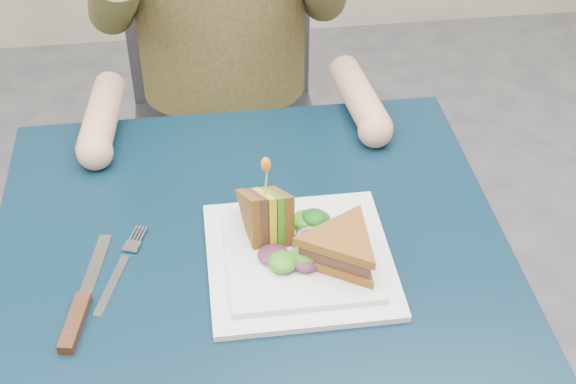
{
  "coord_description": "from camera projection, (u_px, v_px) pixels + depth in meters",
  "views": [
    {
      "loc": [
        -0.06,
        -0.82,
        1.54
      ],
      "look_at": [
        0.06,
        0.03,
        0.82
      ],
      "focal_mm": 50.0,
      "sensor_mm": 36.0,
      "label": 1
    }
  ],
  "objects": [
    {
      "name": "onion_ring",
      "position": [
        310.0,
        241.0,
        1.12
      ],
      "size": [
        0.04,
        0.04,
        0.02
      ],
      "primitive_type": "torus",
      "rotation": [
        0.44,
        0.0,
        0.0
      ],
      "color": "#9E4C7A",
      "rests_on": "plate"
    },
    {
      "name": "plate",
      "position": [
        300.0,
        258.0,
        1.14
      ],
      "size": [
        0.26,
        0.26,
        0.02
      ],
      "color": "white",
      "rests_on": "table"
    },
    {
      "name": "table",
      "position": [
        254.0,
        295.0,
        1.2
      ],
      "size": [
        0.75,
        0.75,
        0.73
      ],
      "color": "black",
      "rests_on": "ground"
    },
    {
      "name": "sandwich_upright",
      "position": [
        267.0,
        216.0,
        1.14
      ],
      "size": [
        0.08,
        0.13,
        0.13
      ],
      "color": "brown",
      "rests_on": "plate"
    },
    {
      "name": "toothpick_frill",
      "position": [
        266.0,
        164.0,
        1.08
      ],
      "size": [
        0.01,
        0.01,
        0.02
      ],
      "primitive_type": "ellipsoid",
      "color": "orange",
      "rests_on": "sandwich_upright"
    },
    {
      "name": "knife",
      "position": [
        79.0,
        311.0,
        1.06
      ],
      "size": [
        0.06,
        0.22,
        0.02
      ],
      "color": "silver",
      "rests_on": "table"
    },
    {
      "name": "chair",
      "position": [
        224.0,
        93.0,
        1.83
      ],
      "size": [
        0.42,
        0.4,
        0.93
      ],
      "color": "#47474C",
      "rests_on": "ground"
    },
    {
      "name": "fork",
      "position": [
        119.0,
        271.0,
        1.12
      ],
      "size": [
        0.07,
        0.17,
        0.01
      ],
      "color": "silver",
      "rests_on": "table"
    },
    {
      "name": "sandwich_flat",
      "position": [
        342.0,
        248.0,
        1.1
      ],
      "size": [
        0.19,
        0.19,
        0.05
      ],
      "color": "brown",
      "rests_on": "plate"
    },
    {
      "name": "toothpick",
      "position": [
        266.0,
        180.0,
        1.1
      ],
      "size": [
        0.01,
        0.01,
        0.06
      ],
      "primitive_type": "cylinder",
      "rotation": [
        0.14,
        0.07,
        0.0
      ],
      "color": "tan",
      "rests_on": "sandwich_upright"
    },
    {
      "name": "lettuce_spill",
      "position": [
        302.0,
        242.0,
        1.13
      ],
      "size": [
        0.15,
        0.13,
        0.02
      ],
      "primitive_type": null,
      "color": "#337A14",
      "rests_on": "plate"
    }
  ]
}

